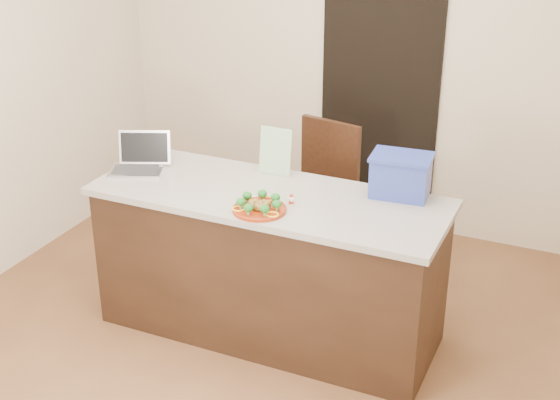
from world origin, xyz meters
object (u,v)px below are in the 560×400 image
at_px(plate, 260,209).
at_px(laptop, 140,159).
at_px(napkin, 252,201).
at_px(blue_box, 401,175).
at_px(island, 269,264).
at_px(yogurt_bottle, 291,201).
at_px(chair, 324,187).

xyz_separation_m(plate, laptop, (-0.93, 0.25, 0.05)).
height_order(napkin, blue_box, blue_box).
xyz_separation_m(island, plate, (0.05, -0.23, 0.47)).
distance_m(island, blue_box, 0.94).
distance_m(plate, blue_box, 0.83).
bearing_deg(island, yogurt_bottle, -25.92).
distance_m(laptop, chair, 1.31).
bearing_deg(napkin, plate, -45.09).
relative_size(plate, napkin, 2.25).
height_order(island, napkin, napkin).
bearing_deg(laptop, plate, -38.05).
bearing_deg(island, laptop, 178.61).
relative_size(napkin, yogurt_bottle, 2.13).
bearing_deg(blue_box, yogurt_bottle, -148.43).
relative_size(island, yogurt_bottle, 33.38).
bearing_deg(blue_box, island, -162.13).
height_order(yogurt_bottle, blue_box, blue_box).
xyz_separation_m(island, laptop, (-0.88, 0.02, 0.52)).
bearing_deg(plate, napkin, 134.91).
xyz_separation_m(yogurt_bottle, blue_box, (0.51, 0.38, 0.10)).
xyz_separation_m(laptop, blue_box, (1.56, 0.27, 0.06)).
relative_size(blue_box, chair, 0.35).
distance_m(napkin, blue_box, 0.85).
xyz_separation_m(plate, yogurt_bottle, (0.13, 0.14, 0.01)).
distance_m(napkin, yogurt_bottle, 0.23).
bearing_deg(yogurt_bottle, island, 154.08).
bearing_deg(plate, laptop, 165.12).
distance_m(blue_box, chair, 1.06).
bearing_deg(chair, laptop, -121.54).
relative_size(plate, chair, 0.29).
height_order(plate, napkin, plate).
bearing_deg(napkin, chair, 88.93).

